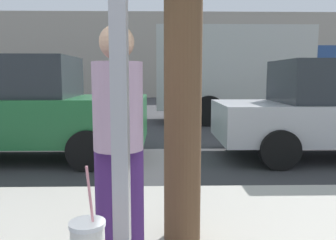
% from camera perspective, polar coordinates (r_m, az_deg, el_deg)
% --- Properties ---
extents(ground_plane, '(60.00, 60.00, 0.00)m').
position_cam_1_polar(ground_plane, '(9.09, -2.06, -1.95)').
color(ground_plane, '#38383A').
extents(building_facade_far, '(28.00, 1.20, 5.73)m').
position_cam_1_polar(building_facade_far, '(24.08, -1.61, 10.66)').
color(building_facade_far, '#A89E8E').
rests_on(building_facade_far, ground).
extents(parked_car_green, '(4.54, 1.90, 1.81)m').
position_cam_1_polar(parked_car_green, '(6.62, -24.30, 1.84)').
color(parked_car_green, '#236B38').
rests_on(parked_car_green, ground).
extents(box_truck, '(6.41, 2.44, 2.93)m').
position_cam_1_polar(box_truck, '(11.43, 13.77, 7.79)').
color(box_truck, beige).
rests_on(box_truck, ground).
extents(pedestrian, '(0.32, 0.32, 1.63)m').
position_cam_1_polar(pedestrian, '(2.23, -8.25, -2.49)').
color(pedestrian, '#422263').
rests_on(pedestrian, sidewalk_strip).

